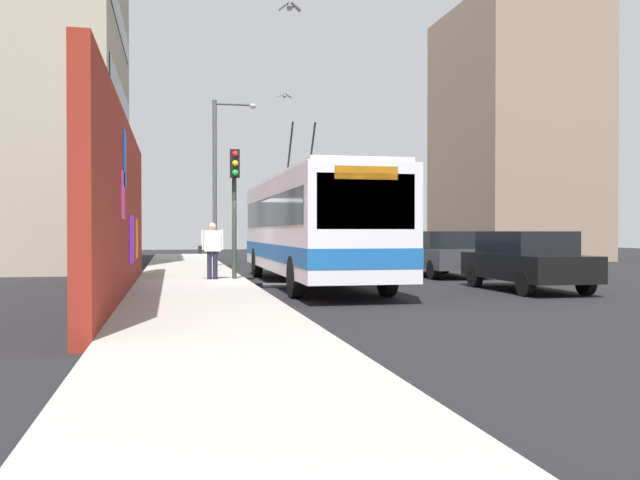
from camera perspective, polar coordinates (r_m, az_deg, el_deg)
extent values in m
plane|color=black|center=(20.52, -5.98, -3.69)|extent=(80.00, 80.00, 0.00)
cube|color=#9E9B93|center=(20.40, -10.46, -3.52)|extent=(48.00, 3.20, 0.15)
cube|color=maroon|center=(16.83, -16.10, 2.47)|extent=(14.88, 0.30, 4.20)
cube|color=#8C19D8|center=(18.17, -15.29, 0.03)|extent=(2.01, 0.02, 1.23)
cube|color=orange|center=(20.75, -14.89, 0.10)|extent=(1.11, 0.02, 1.13)
cube|color=blue|center=(15.75, -15.82, 6.47)|extent=(0.81, 0.02, 1.25)
cube|color=#F2338C|center=(15.05, -15.97, 3.58)|extent=(1.06, 0.02, 1.00)
cube|color=#9E937F|center=(33.16, -24.58, 10.96)|extent=(12.96, 9.55, 15.01)
cube|color=black|center=(32.07, -16.11, 5.75)|extent=(11.01, 0.04, 1.10)
cube|color=black|center=(32.51, -16.13, 11.37)|extent=(11.01, 0.04, 1.10)
cube|color=black|center=(33.25, -16.16, 16.80)|extent=(11.01, 0.04, 1.10)
cube|color=gray|center=(41.54, 15.70, 8.42)|extent=(9.37, 6.91, 14.31)
cube|color=black|center=(42.98, 19.80, 4.45)|extent=(7.96, 0.04, 1.10)
cube|color=black|center=(43.31, 19.82, 8.68)|extent=(7.96, 0.04, 1.10)
cube|color=black|center=(43.87, 19.84, 12.82)|extent=(7.96, 0.04, 1.10)
cube|color=silver|center=(20.20, -0.74, 1.22)|extent=(11.80, 2.51, 2.61)
cube|color=silver|center=(20.26, -0.74, 5.08)|extent=(11.33, 2.31, 0.12)
cube|color=#1959A5|center=(20.21, -0.74, -0.92)|extent=(11.82, 2.53, 0.44)
cube|color=black|center=(14.50, 3.84, 3.21)|extent=(0.04, 2.13, 1.17)
cube|color=black|center=(20.21, -0.74, 2.33)|extent=(10.85, 2.54, 0.83)
cube|color=orange|center=(14.55, 3.83, 5.56)|extent=(0.06, 1.38, 0.28)
cylinder|color=black|center=(22.14, -0.76, 6.89)|extent=(1.43, 0.06, 2.00)
cylinder|color=black|center=(22.01, -2.56, 6.93)|extent=(1.43, 0.06, 2.00)
cylinder|color=black|center=(16.86, 5.58, -2.95)|extent=(1.00, 0.28, 1.00)
cylinder|color=black|center=(16.32, -2.04, -3.07)|extent=(1.00, 0.28, 1.00)
cylinder|color=black|center=(24.16, 0.13, -1.84)|extent=(1.00, 0.28, 1.00)
cylinder|color=black|center=(23.78, -5.22, -1.88)|extent=(1.00, 0.28, 1.00)
cube|color=black|center=(19.07, 16.70, -2.10)|extent=(4.34, 1.83, 0.66)
cube|color=black|center=(19.13, 16.58, -0.20)|extent=(2.60, 1.65, 0.60)
cylinder|color=black|center=(18.28, 21.10, -3.28)|extent=(0.64, 0.22, 0.64)
cylinder|color=black|center=(17.45, 16.61, -3.45)|extent=(0.64, 0.22, 0.64)
cylinder|color=black|center=(20.73, 16.76, -2.79)|extent=(0.64, 0.22, 0.64)
cylinder|color=black|center=(20.00, 12.66, -2.90)|extent=(0.64, 0.22, 0.64)
cube|color=#38383D|center=(24.61, 9.81, -1.45)|extent=(4.79, 1.91, 0.66)
cube|color=black|center=(24.68, 9.74, 0.02)|extent=(2.87, 1.72, 0.60)
cylinder|color=black|center=(23.51, 13.18, -2.36)|extent=(0.64, 0.22, 0.64)
cylinder|color=black|center=(22.84, 9.31, -2.45)|extent=(0.64, 0.22, 0.64)
cylinder|color=black|center=(26.40, 10.25, -2.02)|extent=(0.64, 0.22, 0.64)
cylinder|color=black|center=(25.80, 6.74, -2.08)|extent=(0.64, 0.22, 0.64)
cube|color=navy|center=(30.59, 5.37, -1.02)|extent=(4.40, 1.74, 0.66)
cube|color=black|center=(30.66, 5.32, 0.16)|extent=(2.64, 1.57, 0.60)
cylinder|color=black|center=(29.47, 7.65, -1.73)|extent=(0.64, 0.22, 0.64)
cylinder|color=black|center=(28.98, 4.78, -1.77)|extent=(0.64, 0.22, 0.64)
cylinder|color=black|center=(32.22, 5.90, -1.52)|extent=(0.64, 0.22, 0.64)
cylinder|color=black|center=(31.77, 3.25, -1.54)|extent=(0.64, 0.22, 0.64)
cylinder|color=#1E1E2D|center=(20.80, -8.65, -2.08)|extent=(0.14, 0.14, 0.83)
cylinder|color=#1E1E2D|center=(20.79, -9.12, -2.08)|extent=(0.14, 0.14, 0.83)
cube|color=silver|center=(20.77, -8.89, -0.07)|extent=(0.22, 0.49, 0.62)
cylinder|color=silver|center=(20.79, -8.08, 0.02)|extent=(0.09, 0.09, 0.59)
cylinder|color=silver|center=(20.76, -9.69, 0.02)|extent=(0.09, 0.09, 0.59)
sphere|color=tan|center=(20.77, -8.89, 1.11)|extent=(0.23, 0.23, 0.23)
cube|color=black|center=(20.76, -9.88, -0.79)|extent=(0.14, 0.10, 0.24)
cylinder|color=#2D382D|center=(20.95, -7.09, 2.14)|extent=(0.14, 0.14, 3.90)
cube|color=black|center=(20.82, -7.05, 6.28)|extent=(0.20, 0.28, 0.84)
sphere|color=red|center=(20.74, -7.02, 7.08)|extent=(0.18, 0.18, 0.18)
sphere|color=yellow|center=(20.71, -7.02, 6.31)|extent=(0.18, 0.18, 0.18)
sphere|color=green|center=(20.69, -7.02, 5.54)|extent=(0.18, 0.18, 0.18)
cylinder|color=#4C4C51|center=(29.03, -8.69, 4.68)|extent=(0.18, 0.18, 6.87)
cylinder|color=#4C4C51|center=(29.50, -7.13, 11.06)|extent=(0.10, 1.59, 0.10)
ellipsoid|color=silver|center=(29.57, -5.56, 10.94)|extent=(0.44, 0.28, 0.20)
ellipsoid|color=gray|center=(26.63, -2.93, 11.78)|extent=(0.32, 0.14, 0.12)
cube|color=gray|center=(26.66, -2.63, 11.83)|extent=(0.20, 0.25, 0.16)
cube|color=gray|center=(26.62, -3.23, 11.85)|extent=(0.20, 0.25, 0.16)
ellipsoid|color=slate|center=(16.88, -2.50, 18.60)|extent=(0.32, 0.14, 0.12)
cube|color=slate|center=(16.91, -2.00, 18.68)|extent=(0.20, 0.23, 0.19)
cube|color=slate|center=(16.86, -2.99, 18.73)|extent=(0.20, 0.23, 0.19)
cylinder|color=black|center=(20.17, -4.15, -3.76)|extent=(1.92, 1.92, 0.00)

